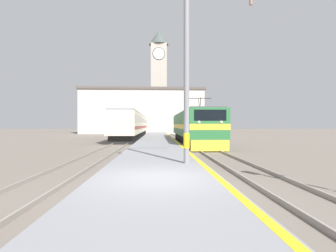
# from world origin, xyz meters

# --- Properties ---
(ground_plane) EXTENTS (200.00, 200.00, 0.00)m
(ground_plane) POSITION_xyz_m (0.00, 30.00, 0.00)
(ground_plane) COLOR #70665B
(platform) EXTENTS (3.83, 140.00, 0.44)m
(platform) POSITION_xyz_m (0.00, 25.00, 0.22)
(platform) COLOR gray
(platform) RESTS_ON ground
(rail_track_near) EXTENTS (2.83, 140.00, 0.16)m
(rail_track_near) POSITION_xyz_m (3.76, 25.00, 0.03)
(rail_track_near) COLOR #70665B
(rail_track_near) RESTS_ON ground
(rail_track_far) EXTENTS (2.83, 140.00, 0.16)m
(rail_track_far) POSITION_xyz_m (-3.64, 25.00, 0.03)
(rail_track_far) COLOR #70665B
(rail_track_far) RESTS_ON ground
(locomotive_train) EXTENTS (2.92, 18.59, 4.35)m
(locomotive_train) POSITION_xyz_m (3.76, 19.98, 1.74)
(locomotive_train) COLOR black
(locomotive_train) RESTS_ON ground
(passenger_train) EXTENTS (2.92, 30.89, 3.62)m
(passenger_train) POSITION_xyz_m (-3.64, 33.30, 1.96)
(passenger_train) COLOR black
(passenger_train) RESTS_ON ground
(catenary_mast) EXTENTS (2.89, 0.24, 7.56)m
(catenary_mast) POSITION_xyz_m (1.32, 2.76, 4.29)
(catenary_mast) COLOR gray
(catenary_mast) RESTS_ON platform
(clock_tower) EXTENTS (5.08, 5.08, 26.47)m
(clock_tower) POSITION_xyz_m (0.43, 60.57, 14.08)
(clock_tower) COLOR #ADA393
(clock_tower) RESTS_ON ground
(station_building) EXTENTS (28.20, 8.01, 10.31)m
(station_building) POSITION_xyz_m (-3.37, 53.31, 5.18)
(station_building) COLOR beige
(station_building) RESTS_ON ground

